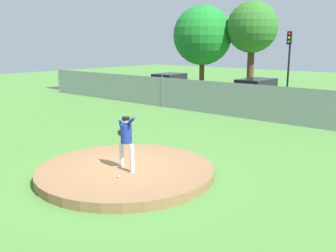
% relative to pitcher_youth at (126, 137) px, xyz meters
% --- Properties ---
extents(ground_plane, '(80.00, 80.00, 0.00)m').
position_rel_pitcher_youth_xyz_m(ground_plane, '(-0.18, 6.13, -1.22)').
color(ground_plane, '#4C8438').
extents(asphalt_strip, '(44.00, 7.00, 0.01)m').
position_rel_pitcher_youth_xyz_m(asphalt_strip, '(-0.18, 14.63, -1.22)').
color(asphalt_strip, '#2B2B2D').
rests_on(asphalt_strip, ground_plane).
extents(pitchers_mound, '(5.21, 5.21, 0.26)m').
position_rel_pitcher_youth_xyz_m(pitchers_mound, '(-0.18, 0.13, -1.09)').
color(pitchers_mound, olive).
rests_on(pitchers_mound, ground_plane).
extents(pitcher_youth, '(0.83, 0.32, 1.62)m').
position_rel_pitcher_youth_xyz_m(pitcher_youth, '(0.00, 0.00, 0.00)').
color(pitcher_youth, silver).
rests_on(pitcher_youth, pitchers_mound).
extents(baseball, '(0.07, 0.07, 0.07)m').
position_rel_pitcher_youth_xyz_m(baseball, '(0.34, -0.62, -0.92)').
color(baseball, white).
rests_on(baseball, pitchers_mound).
extents(chainlink_fence, '(36.39, 0.07, 1.91)m').
position_rel_pitcher_youth_xyz_m(chainlink_fence, '(-0.18, 10.13, -0.32)').
color(chainlink_fence, gray).
rests_on(chainlink_fence, ground_plane).
extents(parked_car_charcoal, '(1.94, 4.78, 1.68)m').
position_rel_pitcher_youth_xyz_m(parked_car_charcoal, '(-3.30, 14.28, -0.42)').
color(parked_car_charcoal, '#232328').
rests_on(parked_car_charcoal, ground_plane).
extents(parked_car_slate, '(2.07, 4.09, 1.65)m').
position_rel_pitcher_youth_xyz_m(parked_car_slate, '(-10.45, 14.39, -0.44)').
color(parked_car_slate, slate).
rests_on(parked_car_slate, ground_plane).
extents(traffic_light_near, '(0.28, 0.46, 4.66)m').
position_rel_pitcher_youth_xyz_m(traffic_light_near, '(-3.28, 19.00, 1.97)').
color(traffic_light_near, black).
rests_on(traffic_light_near, ground_plane).
extents(tree_broad_left, '(5.32, 5.32, 7.20)m').
position_rel_pitcher_youth_xyz_m(tree_broad_left, '(-12.53, 21.54, 3.31)').
color(tree_broad_left, '#4C331E').
rests_on(tree_broad_left, ground_plane).
extents(tree_broad_right, '(4.36, 4.36, 7.38)m').
position_rel_pitcher_youth_xyz_m(tree_broad_right, '(-8.29, 22.88, 3.93)').
color(tree_broad_right, '#4C331E').
rests_on(tree_broad_right, ground_plane).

